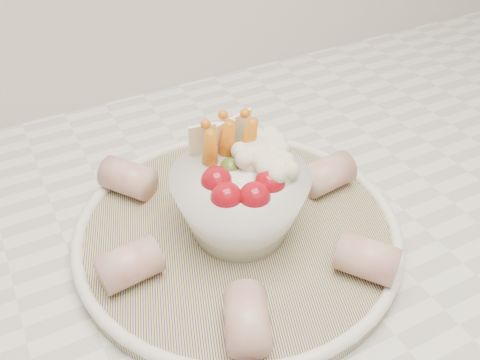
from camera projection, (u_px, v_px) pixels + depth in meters
serving_platter at (238, 231)px, 0.54m from camera, size 0.41×0.41×0.02m
veggie_bowl at (242, 196)px, 0.51m from camera, size 0.13×0.13×0.11m
cured_meat_rolls at (238, 215)px, 0.53m from camera, size 0.29×0.29×0.04m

